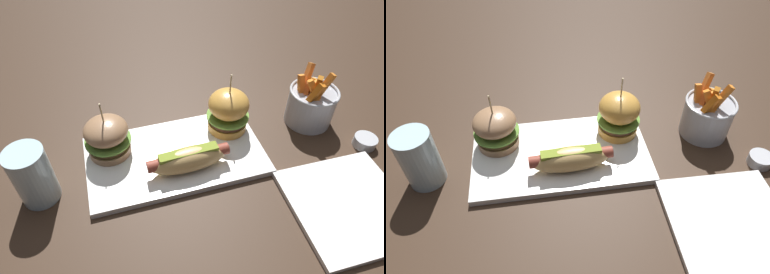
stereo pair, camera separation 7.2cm
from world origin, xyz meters
TOP-DOWN VIEW (x-y plane):
  - ground_plane at (0.00, 0.00)m, footprint 3.00×3.00m
  - platter_main at (0.00, 0.00)m, footprint 0.37×0.21m
  - hot_dog at (0.02, -0.05)m, footprint 0.17×0.06m
  - slider_left at (-0.13, 0.05)m, footprint 0.10×0.10m
  - slider_right at (0.13, 0.05)m, footprint 0.09×0.09m
  - fries_bucket at (0.33, 0.03)m, footprint 0.11×0.11m
  - sauce_ramekin at (0.42, -0.08)m, footprint 0.05×0.05m
  - side_plate at (0.29, -0.21)m, footprint 0.22×0.22m
  - water_glass at (-0.27, -0.02)m, footprint 0.07×0.07m

SIDE VIEW (x-z plane):
  - ground_plane at x=0.00m, z-range 0.00..0.00m
  - side_plate at x=0.29m, z-range 0.00..0.01m
  - platter_main at x=0.00m, z-range 0.00..0.01m
  - sauce_ramekin at x=0.42m, z-range 0.00..0.02m
  - hot_dog at x=0.02m, z-range 0.02..0.07m
  - fries_bucket at x=0.33m, z-range -0.02..0.12m
  - slider_left at x=-0.13m, z-range -0.01..0.12m
  - water_glass at x=-0.27m, z-range 0.00..0.12m
  - slider_right at x=0.13m, z-range -0.01..0.14m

